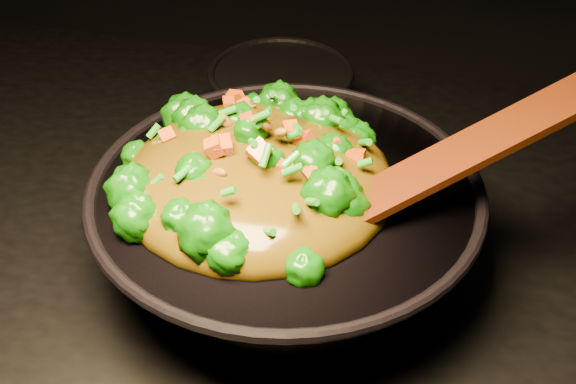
% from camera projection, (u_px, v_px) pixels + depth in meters
% --- Properties ---
extents(wok, '(0.44, 0.44, 0.11)m').
position_uv_depth(wok, '(286.00, 227.00, 0.79)').
color(wok, black).
rests_on(wok, stovetop).
extents(stir_fry, '(0.37, 0.37, 0.10)m').
position_uv_depth(stir_fry, '(257.00, 146.00, 0.72)').
color(stir_fry, '#115A06').
rests_on(stir_fry, wok).
extents(spatula, '(0.29, 0.20, 0.13)m').
position_uv_depth(spatula, '(452.00, 159.00, 0.69)').
color(spatula, '#3B1806').
rests_on(spatula, wok).
extents(back_pot, '(0.25, 0.25, 0.11)m').
position_uv_depth(back_pot, '(281.00, 103.00, 0.99)').
color(back_pot, black).
rests_on(back_pot, stovetop).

